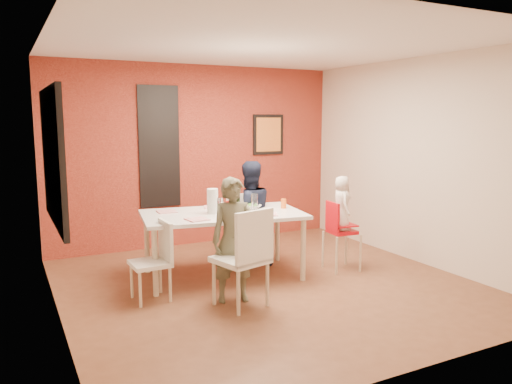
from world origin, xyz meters
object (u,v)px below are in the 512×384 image
chair_far (243,224)px  child_near (234,240)px  child_far (249,214)px  dining_table (223,218)px  chair_left (157,256)px  wine_bottle (237,200)px  high_chair (339,229)px  chair_near (246,253)px  toddler (341,203)px  paper_towel_roll (213,201)px

chair_far → child_near: bearing=-101.7°
child_far → dining_table: bearing=29.9°
dining_table → child_near: bearing=-105.5°
chair_left → wine_bottle: bearing=106.7°
high_chair → child_near: child_near is taller
chair_near → child_near: size_ratio=0.78×
child_near → child_far: bearing=70.9°
child_near → high_chair: bearing=27.3°
chair_near → chair_far: (0.70, 1.54, -0.07)m
child_far → high_chair: bearing=145.8°
chair_far → child_far: (-0.02, -0.24, 0.18)m
chair_left → wine_bottle: wine_bottle is taller
high_chair → dining_table: bearing=79.0°
high_chair → toddler: toddler is taller
chair_near → high_chair: size_ratio=1.17×
chair_left → toddler: 2.39m
child_near → chair_far: bearing=75.2°
chair_near → toddler: toddler is taller
dining_table → chair_far: 0.73m
child_far → toddler: child_far is taller
chair_near → child_near: 0.26m
chair_left → high_chair: size_ratio=0.95×
toddler → paper_towel_roll: (-1.56, 0.44, 0.08)m
chair_far → wine_bottle: bearing=-104.8°
chair_near → toddler: bearing=-174.3°
dining_table → paper_towel_roll: size_ratio=6.88×
high_chair → paper_towel_roll: size_ratio=2.97×
chair_left → dining_table: bearing=110.2°
dining_table → high_chair: high_chair is taller
chair_near → chair_far: 1.69m
chair_left → child_far: (1.40, 0.63, 0.22)m
high_chair → wine_bottle: 1.35m
chair_far → child_near: (-0.72, -1.29, 0.15)m
high_chair → toddler: bearing=-95.5°
child_near → chair_left: bearing=163.7°
paper_towel_roll → chair_far: bearing=37.6°
high_chair → child_far: 1.17m
dining_table → wine_bottle: size_ratio=7.39×
child_far → paper_towel_roll: bearing=24.0°
chair_near → child_far: (0.67, 1.30, 0.11)m
high_chair → child_far: child_far is taller
child_near → child_far: child_far is taller
toddler → child_far: bearing=71.1°
chair_far → dining_table: bearing=-118.1°
toddler → wine_bottle: bearing=87.5°
chair_near → child_far: bearing=-132.4°
toddler → chair_left: bearing=105.5°
child_far → toddler: size_ratio=2.01×
child_far → toddler: (0.95, -0.69, 0.17)m
child_far → child_near: bearing=58.4°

